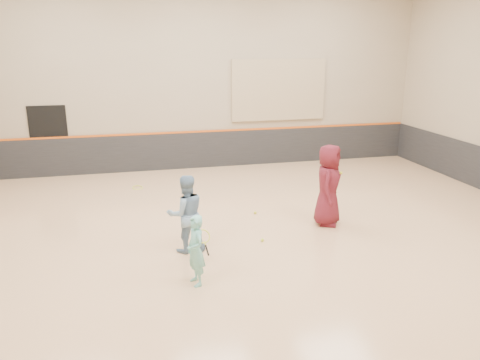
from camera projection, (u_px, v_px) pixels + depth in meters
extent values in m
cube|color=tan|center=(238.00, 241.00, 10.04)|extent=(15.00, 12.00, 0.20)
cube|color=tan|center=(194.00, 76.00, 14.77)|extent=(15.00, 0.02, 6.00)
cube|color=tan|center=(420.00, 178.00, 3.56)|extent=(15.00, 0.02, 6.00)
cube|color=#232326|center=(196.00, 150.00, 15.41)|extent=(14.90, 0.04, 1.20)
cube|color=#D85914|center=(196.00, 132.00, 15.23)|extent=(14.90, 0.03, 0.06)
cube|color=tan|center=(279.00, 90.00, 15.49)|extent=(3.20, 0.08, 2.00)
cube|color=black|center=(50.00, 142.00, 14.26)|extent=(1.10, 0.05, 2.20)
imported|color=#76CCC4|center=(196.00, 250.00, 7.89)|extent=(0.40, 0.51, 1.25)
imported|color=#7B9DBF|center=(186.00, 214.00, 9.14)|extent=(0.84, 0.69, 1.56)
imported|color=#5B1521|center=(328.00, 185.00, 10.49)|extent=(0.96, 1.08, 1.85)
sphere|color=#D9EF37|center=(262.00, 240.00, 9.77)|extent=(0.07, 0.07, 0.07)
sphere|color=yellow|center=(341.00, 173.00, 10.26)|extent=(0.07, 0.07, 0.07)
sphere|color=yellow|center=(255.00, 213.00, 11.35)|extent=(0.07, 0.07, 0.07)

